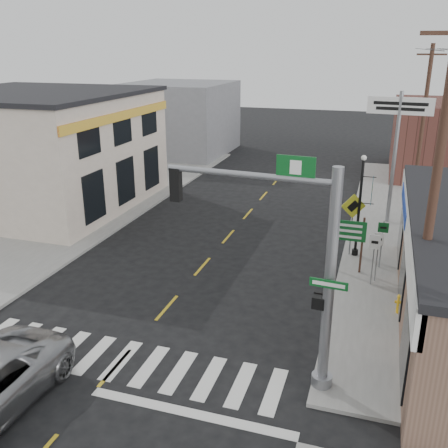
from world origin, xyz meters
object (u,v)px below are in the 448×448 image
(guide_sign, at_px, (349,236))
(utility_pole_near, at_px, (433,198))
(traffic_signal_pole, at_px, (301,256))
(lamp_post, at_px, (361,199))
(bare_tree, at_px, (434,244))
(fire_hydrant, at_px, (400,303))
(utility_pole_far, at_px, (423,124))
(dance_center_sign, at_px, (398,126))

(guide_sign, xyz_separation_m, utility_pole_near, (2.51, -6.11, 3.66))
(traffic_signal_pole, relative_size, lamp_post, 1.40)
(bare_tree, bearing_deg, utility_pole_near, -104.46)
(fire_hydrant, height_order, utility_pole_far, utility_pole_far)
(bare_tree, bearing_deg, utility_pole_far, 88.97)
(fire_hydrant, bearing_deg, dance_center_sign, 92.79)
(traffic_signal_pole, xyz_separation_m, bare_tree, (3.71, 3.68, -0.59))
(traffic_signal_pole, distance_m, fire_hydrant, 6.92)
(guide_sign, bearing_deg, lamp_post, 81.21)
(bare_tree, xyz_separation_m, utility_pole_near, (-0.39, -1.51, 1.91))
(fire_hydrant, bearing_deg, utility_pole_near, -83.94)
(bare_tree, bearing_deg, dance_center_sign, 95.76)
(guide_sign, xyz_separation_m, dance_center_sign, (1.68, 7.50, 3.73))
(lamp_post, distance_m, dance_center_sign, 6.24)
(bare_tree, bearing_deg, lamp_post, 111.41)
(dance_center_sign, relative_size, utility_pole_far, 0.75)
(guide_sign, height_order, bare_tree, bare_tree)
(traffic_signal_pole, xyz_separation_m, utility_pole_near, (3.32, 2.17, 1.32))
(lamp_post, bearing_deg, bare_tree, -63.06)
(fire_hydrant, distance_m, lamp_post, 5.98)
(dance_center_sign, xyz_separation_m, utility_pole_far, (1.52, 4.58, -0.48))
(fire_hydrant, height_order, lamp_post, lamp_post)
(dance_center_sign, bearing_deg, fire_hydrant, -81.36)
(fire_hydrant, bearing_deg, lamp_post, 110.02)
(lamp_post, distance_m, utility_pole_far, 10.71)
(guide_sign, distance_m, utility_pole_far, 12.91)
(lamp_post, bearing_deg, guide_sign, -93.70)
(dance_center_sign, height_order, utility_pole_far, utility_pole_far)
(lamp_post, height_order, utility_pole_far, utility_pole_far)
(lamp_post, xyz_separation_m, dance_center_sign, (1.36, 5.52, 2.58))
(guide_sign, relative_size, fire_hydrant, 3.30)
(lamp_post, relative_size, utility_pole_near, 0.46)
(dance_center_sign, xyz_separation_m, utility_pole_near, (0.83, -13.61, -0.06))
(fire_hydrant, distance_m, utility_pole_near, 5.72)
(guide_sign, bearing_deg, utility_pole_near, -67.20)
(fire_hydrant, xyz_separation_m, dance_center_sign, (-0.52, 10.68, 4.96))
(traffic_signal_pole, height_order, fire_hydrant, traffic_signal_pole)
(fire_hydrant, xyz_separation_m, utility_pole_far, (1.00, 15.26, 4.48))
(lamp_post, height_order, bare_tree, lamp_post)
(fire_hydrant, relative_size, lamp_post, 0.16)
(utility_pole_far, bearing_deg, dance_center_sign, -108.33)
(lamp_post, xyz_separation_m, bare_tree, (2.58, -6.58, 0.61))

